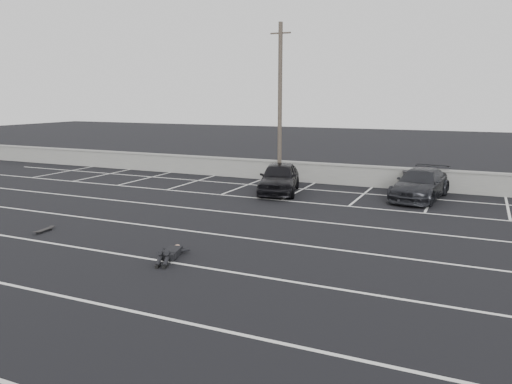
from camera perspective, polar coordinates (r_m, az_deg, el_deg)
The scene contains 9 objects.
ground at distance 14.72m, azimuth -13.94°, elevation -7.14°, with size 120.00×120.00×0.00m, color black.
seawall at distance 26.72m, azimuth 4.82°, elevation 2.39°, with size 50.00×0.45×1.06m.
stall_lines at distance 18.27m, azimuth -5.60°, elevation -3.34°, with size 36.00×20.05×0.01m.
car_left at distance 23.49m, azimuth 2.67°, elevation 1.66°, with size 1.69×4.20×1.43m, color black.
car_right at distance 23.20m, azimuth 18.27°, elevation 0.86°, with size 1.85×4.54×1.32m, color black.
utility_pole at distance 25.95m, azimuth 2.76°, elevation 10.06°, with size 1.08×0.22×8.12m.
trash_bin at distance 25.03m, azimuth 17.06°, elevation 1.23°, with size 0.82×0.82×0.96m.
person at distance 14.45m, azimuth -9.50°, elevation -6.44°, with size 1.36×2.24×0.42m, color black, non-canonical shape.
skateboard at distance 18.22m, azimuth -23.06°, elevation -4.01°, with size 0.25×0.72×0.08m.
Camera 1 is at (8.80, -10.92, 4.47)m, focal length 35.00 mm.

